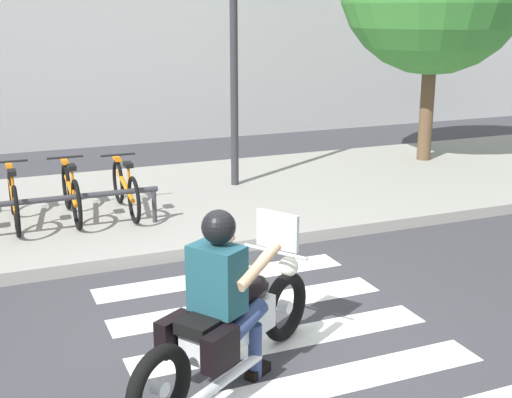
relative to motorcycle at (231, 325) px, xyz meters
name	(u,v)px	position (x,y,z in m)	size (l,w,h in m)	color
ground_plane	(246,347)	(0.30, 0.43, -0.46)	(48.00, 48.00, 0.00)	#38383D
sidewalk	(131,207)	(0.30, 4.88, -0.38)	(24.00, 4.40, 0.15)	gray
crosswalk_stripe_1	(325,383)	(0.66, -0.37, -0.45)	(2.80, 0.40, 0.01)	white
crosswalk_stripe_2	(283,339)	(0.66, 0.43, -0.45)	(2.80, 0.40, 0.01)	white
crosswalk_stripe_3	(249,305)	(0.66, 1.23, -0.45)	(2.80, 0.40, 0.01)	white
crosswalk_stripe_4	(222,277)	(0.66, 2.03, -0.45)	(2.80, 0.40, 0.01)	white
motorcycle	(231,325)	(0.00, 0.00, 0.00)	(1.96, 1.32, 1.22)	black
rider	(224,285)	(-0.07, -0.04, 0.37)	(0.77, 0.73, 1.43)	#1E4C59
bicycle_3	(14,199)	(-1.31, 4.38, 0.05)	(0.48, 1.68, 0.78)	black
bicycle_4	(71,193)	(-0.59, 4.38, 0.05)	(0.48, 1.65, 0.78)	black
bicycle_5	(126,188)	(0.13, 4.38, 0.04)	(0.48, 1.67, 0.76)	black
street_lamp	(234,12)	(2.07, 5.28, 2.34)	(0.28, 0.28, 4.67)	#2D2D33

